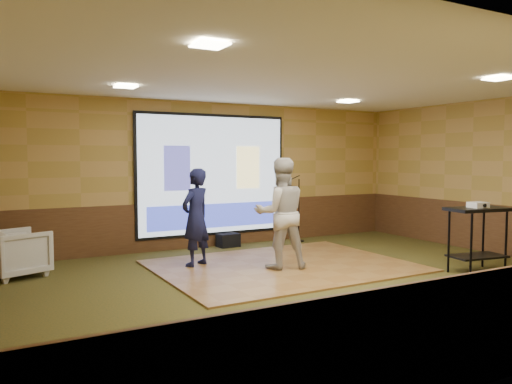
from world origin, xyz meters
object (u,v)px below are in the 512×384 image
projector_screen (213,176)px  banquet_chair (17,253)px  player_right (281,213)px  mic_stand (297,219)px  dance_floor (283,266)px  duffel_bag (228,240)px  player_left (196,217)px  av_table (478,226)px  projector (478,205)px

projector_screen → banquet_chair: projector_screen is taller
player_right → mic_stand: player_right is taller
dance_floor → mic_stand: mic_stand is taller
player_right → banquet_chair: (-3.87, 1.55, -0.57)m
duffel_bag → player_right: bearing=-93.6°
mic_stand → duffel_bag: 1.67m
projector_screen → player_right: projector_screen is taller
player_right → mic_stand: (1.78, 2.22, -0.45)m
banquet_chair → mic_stand: bearing=-103.9°
player_left → av_table: size_ratio=1.56×
av_table → banquet_chair: (-6.58, 3.24, -0.39)m
player_right → projector: player_right is taller
dance_floor → player_right: player_right is taller
projector → mic_stand: size_ratio=0.18×
duffel_bag → mic_stand: bearing=-4.2°
player_right → av_table: player_right is taller
player_left → mic_stand: player_left is taller
dance_floor → player_left: 1.71m
player_left → projector: bearing=119.2°
banquet_chair → duffel_bag: size_ratio=1.85×
av_table → banquet_chair: 7.34m
projector_screen → banquet_chair: 4.05m
player_right → projector: size_ratio=6.72×
av_table → projector: 0.35m
player_right → av_table: bearing=163.8°
dance_floor → player_left: (-1.32, 0.68, 0.84)m
banquet_chair → player_left: bearing=-125.4°
dance_floor → duffel_bag: size_ratio=9.46×
dance_floor → av_table: bearing=-35.8°
dance_floor → projector: bearing=-36.2°
duffel_bag → dance_floor: bearing=-89.8°
projector_screen → duffel_bag: bearing=-39.3°
av_table → duffel_bag: size_ratio=2.39×
dance_floor → player_right: 0.96m
dance_floor → projector: (2.53, -1.86, 1.09)m
projector_screen → player_left: 2.10m
mic_stand → player_right: bearing=-143.1°
player_left → mic_stand: bearing=177.6°
dance_floor → player_left: player_left is taller
projector_screen → av_table: (2.80, -4.22, -0.72)m
player_right → mic_stand: 2.88m
projector_screen → player_left: size_ratio=2.01×
dance_floor → mic_stand: (1.62, 2.06, 0.48)m
player_right → banquet_chair: player_right is taller
dance_floor → player_left: size_ratio=2.54×
mic_stand → banquet_chair: 5.68m
player_left → banquet_chair: player_left is taller
player_left → player_right: player_right is taller
banquet_chair → av_table: bearing=-136.9°
banquet_chair → dance_floor: bearing=-129.8°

